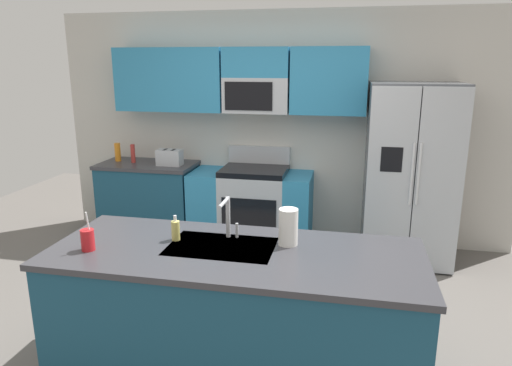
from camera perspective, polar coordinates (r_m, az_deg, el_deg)
The scene contains 13 objects.
ground_plane at distance 3.81m, azimuth -2.54°, elevation -17.78°, with size 9.00×9.00×0.00m, color #66605B.
kitchen_wall_unit at distance 5.31m, azimuth 1.36°, elevation 8.52°, with size 5.20×0.43×2.60m.
back_counter at distance 5.66m, azimuth -13.00°, elevation -2.04°, with size 1.11×0.63×0.90m.
range_oven at distance 5.28m, azimuth -0.59°, elevation -2.96°, with size 1.36×0.61×1.10m.
refrigerator at distance 5.00m, azimuth 18.45°, elevation 1.01°, with size 0.90×0.76×1.85m.
island_counter at distance 3.13m, azimuth -2.56°, elevation -15.85°, with size 2.35×0.93×0.90m.
toaster at distance 5.37m, azimuth -10.60°, elevation 3.12°, with size 0.28×0.16×0.18m.
pepper_mill at distance 5.60m, azimuth -14.93°, elevation 3.54°, with size 0.05×0.05×0.21m, color #B2332D.
bottle_orange at distance 5.74m, azimuth -16.69°, elevation 3.67°, with size 0.07×0.07×0.22m, color orange.
sink_faucet at distance 3.06m, azimuth -3.51°, elevation -3.89°, with size 0.08×0.21×0.28m.
drink_cup_red at distance 3.09m, azimuth -20.04°, elevation -6.59°, with size 0.08×0.08×0.25m.
soap_dispenser at distance 3.11m, azimuth -9.89°, elevation -5.75°, with size 0.06×0.06×0.17m.
paper_towel_roll at distance 2.98m, azimuth 4.00°, elevation -5.43°, with size 0.12×0.12×0.24m, color white.
Camera 1 is at (0.81, -3.11, 2.04)m, focal length 32.44 mm.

